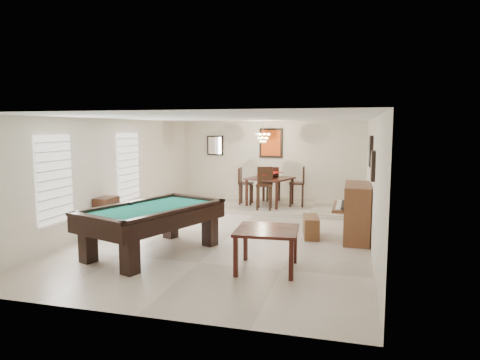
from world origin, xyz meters
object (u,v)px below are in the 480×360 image
at_px(upright_piano, 350,212).
at_px(flower_vase, 270,170).
at_px(piano_bench, 311,227).
at_px(apothecary_chest, 107,215).
at_px(dining_chair_east, 297,186).
at_px(square_table, 267,249).
at_px(pool_table, 153,231).
at_px(dining_table, 270,189).
at_px(dining_chair_north, 273,184).
at_px(chandelier, 263,134).
at_px(dining_chair_west, 246,186).
at_px(dining_chair_south, 264,189).

distance_m(upright_piano, flower_vase, 3.77).
bearing_deg(piano_bench, apothecary_chest, -169.38).
bearing_deg(piano_bench, dining_chair_east, 103.39).
height_order(apothecary_chest, flower_vase, flower_vase).
bearing_deg(square_table, pool_table, 170.61).
bearing_deg(dining_table, flower_vase, 0.00).
distance_m(pool_table, dining_chair_east, 5.44).
height_order(dining_chair_north, dining_chair_east, dining_chair_east).
relative_size(square_table, dining_table, 0.90).
bearing_deg(dining_chair_north, chandelier, 68.48).
relative_size(piano_bench, dining_chair_north, 0.76).
distance_m(apothecary_chest, dining_chair_north, 5.42).
xyz_separation_m(dining_table, chandelier, (-0.25, 0.14, 1.61)).
distance_m(apothecary_chest, dining_chair_west, 4.43).
height_order(pool_table, dining_chair_north, dining_chair_north).
bearing_deg(piano_bench, square_table, -101.82).
distance_m(dining_chair_south, dining_chair_east, 1.10).
xyz_separation_m(dining_chair_south, dining_chair_west, (-0.70, 0.68, -0.05)).
xyz_separation_m(dining_table, dining_chair_south, (-0.02, -0.71, 0.12)).
relative_size(pool_table, dining_table, 2.34).
xyz_separation_m(upright_piano, dining_chair_west, (-3.04, 2.88, 0.07)).
height_order(upright_piano, dining_chair_west, dining_chair_west).
bearing_deg(dining_chair_east, dining_table, -92.39).
relative_size(dining_table, dining_chair_south, 0.96).
relative_size(piano_bench, dining_chair_south, 0.70).
xyz_separation_m(upright_piano, apothecary_chest, (-5.36, -0.90, -0.19)).
height_order(apothecary_chest, dining_table, dining_table).
height_order(dining_table, chandelier, chandelier).
bearing_deg(pool_table, dining_chair_south, 93.07).
xyz_separation_m(upright_piano, flower_vase, (-2.33, 2.91, 0.57)).
distance_m(dining_table, dining_chair_north, 0.71).
height_order(square_table, dining_chair_west, dining_chair_west).
bearing_deg(pool_table, flower_vase, 95.18).
bearing_deg(dining_table, apothecary_chest, -128.49).
bearing_deg(dining_chair_east, pool_table, -27.62).
height_order(dining_table, dining_chair_south, dining_chair_south).
height_order(upright_piano, apothecary_chest, upright_piano).
xyz_separation_m(piano_bench, dining_chair_east, (-0.71, 3.00, 0.47)).
distance_m(pool_table, piano_bench, 3.46).
xyz_separation_m(piano_bench, dining_chair_west, (-2.22, 2.92, 0.44)).
distance_m(flower_vase, dining_chair_north, 0.86).
distance_m(square_table, piano_bench, 2.45).
xyz_separation_m(dining_table, dining_chair_west, (-0.71, -0.03, 0.07)).
bearing_deg(square_table, dining_chair_south, 102.34).
distance_m(piano_bench, dining_chair_east, 3.12).
height_order(pool_table, chandelier, chandelier).
relative_size(dining_table, dining_chair_west, 1.04).
xyz_separation_m(pool_table, square_table, (2.29, -0.38, -0.09)).
bearing_deg(dining_chair_north, flower_vase, 92.30).
height_order(square_table, apothecary_chest, apothecary_chest).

